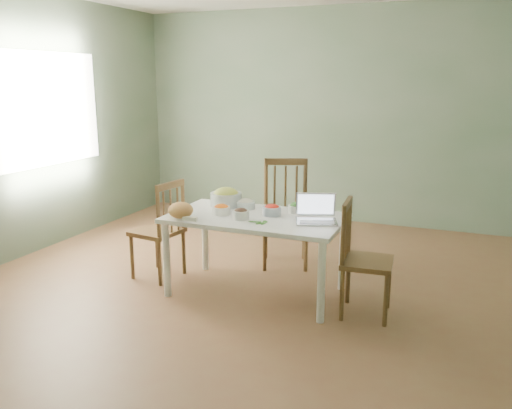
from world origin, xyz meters
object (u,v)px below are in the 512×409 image
at_px(laptop, 317,209).
at_px(chair_far, 285,214).
at_px(chair_right, 367,259).
at_px(bread_boule, 181,210).
at_px(dining_table, 256,255).
at_px(bowl_squash, 226,197).
at_px(chair_left, 157,229).

bearing_deg(laptop, chair_far, 105.02).
height_order(chair_right, bread_boule, chair_right).
distance_m(dining_table, bowl_squash, 0.62).
height_order(chair_left, bread_boule, chair_left).
xyz_separation_m(chair_far, bread_boule, (-0.55, -1.06, 0.23)).
relative_size(dining_table, bowl_squash, 5.16).
xyz_separation_m(bread_boule, bowl_squash, (0.16, 0.53, 0.01)).
bearing_deg(chair_right, dining_table, 80.73).
height_order(chair_left, chair_right, chair_left).
bearing_deg(bowl_squash, chair_left, -160.51).
bearing_deg(bread_boule, dining_table, 28.20).
distance_m(chair_right, bread_boule, 1.56).
bearing_deg(chair_left, dining_table, 97.15).
bearing_deg(laptop, dining_table, 159.46).
bearing_deg(dining_table, bread_boule, -151.80).
xyz_separation_m(chair_left, bread_boule, (0.44, -0.31, 0.30)).
relative_size(chair_left, chair_right, 1.01).
height_order(dining_table, bowl_squash, bowl_squash).
height_order(chair_left, bowl_squash, chair_left).
relative_size(bowl_squash, laptop, 0.87).
bearing_deg(bread_boule, chair_right, 8.19).
bearing_deg(chair_far, bowl_squash, -145.65).
bearing_deg(bowl_squash, dining_table, -30.95).
bearing_deg(dining_table, chair_far, 89.94).
distance_m(chair_far, chair_right, 1.28).
xyz_separation_m(chair_right, laptop, (-0.43, 0.07, 0.34)).
distance_m(chair_right, laptop, 0.56).
xyz_separation_m(chair_far, chair_left, (-1.00, -0.75, -0.06)).
relative_size(chair_left, bowl_squash, 3.24).
xyz_separation_m(dining_table, chair_left, (-1.00, 0.02, 0.12)).
distance_m(dining_table, chair_right, 0.97).
bearing_deg(laptop, bowl_squash, 145.86).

